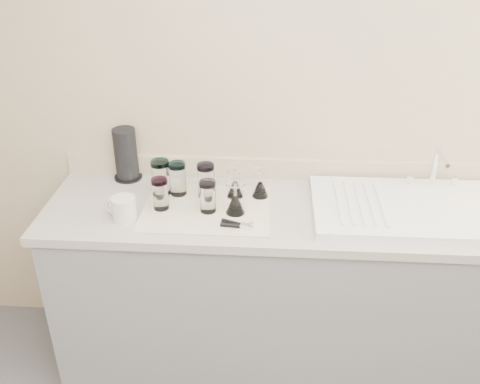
# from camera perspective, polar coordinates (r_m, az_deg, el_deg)

# --- Properties ---
(room_envelope) EXTENTS (3.54, 3.50, 2.52)m
(room_envelope) POSITION_cam_1_polar(r_m,az_deg,el_deg) (0.97, 5.74, -4.25)
(room_envelope) COLOR #535358
(room_envelope) RESTS_ON ground
(counter_unit) EXTENTS (2.06, 0.62, 0.90)m
(counter_unit) POSITION_cam_1_polar(r_m,az_deg,el_deg) (2.59, 3.94, -10.28)
(counter_unit) COLOR slate
(counter_unit) RESTS_ON ground
(sink_unit) EXTENTS (0.82, 0.50, 0.22)m
(sink_unit) POSITION_cam_1_polar(r_m,az_deg,el_deg) (2.40, 17.61, -1.62)
(sink_unit) COLOR white
(sink_unit) RESTS_ON counter_unit
(dish_towel) EXTENTS (0.55, 0.42, 0.01)m
(dish_towel) POSITION_cam_1_polar(r_m,az_deg,el_deg) (2.32, -3.57, -1.78)
(dish_towel) COLOR white
(dish_towel) RESTS_ON counter_unit
(tumbler_teal) EXTENTS (0.08, 0.08, 0.16)m
(tumbler_teal) POSITION_cam_1_polar(r_m,az_deg,el_deg) (2.41, -8.44, 1.56)
(tumbler_teal) COLOR white
(tumbler_teal) RESTS_ON dish_towel
(tumbler_cyan) EXTENTS (0.08, 0.08, 0.15)m
(tumbler_cyan) POSITION_cam_1_polar(r_m,az_deg,el_deg) (2.40, -6.66, 1.44)
(tumbler_cyan) COLOR white
(tumbler_cyan) RESTS_ON dish_towel
(tumbler_purple) EXTENTS (0.08, 0.08, 0.16)m
(tumbler_purple) POSITION_cam_1_polar(r_m,az_deg,el_deg) (2.37, -3.66, 1.26)
(tumbler_purple) COLOR white
(tumbler_purple) RESTS_ON dish_towel
(tumbler_magenta) EXTENTS (0.07, 0.07, 0.14)m
(tumbler_magenta) POSITION_cam_1_polar(r_m,az_deg,el_deg) (2.30, -8.50, -0.18)
(tumbler_magenta) COLOR white
(tumbler_magenta) RESTS_ON dish_towel
(tumbler_lavender) EXTENTS (0.07, 0.07, 0.14)m
(tumbler_lavender) POSITION_cam_1_polar(r_m,az_deg,el_deg) (2.26, -3.45, -0.45)
(tumbler_lavender) COLOR white
(tumbler_lavender) RESTS_ON dish_towel
(goblet_back_left) EXTENTS (0.07, 0.07, 0.13)m
(goblet_back_left) POSITION_cam_1_polar(r_m,az_deg,el_deg) (2.38, -0.53, 0.51)
(goblet_back_left) COLOR white
(goblet_back_left) RESTS_ON dish_towel
(goblet_back_right) EXTENTS (0.07, 0.07, 0.13)m
(goblet_back_right) POSITION_cam_1_polar(r_m,az_deg,el_deg) (2.38, 2.17, 0.51)
(goblet_back_right) COLOR white
(goblet_back_right) RESTS_ON dish_towel
(goblet_front_left) EXTENTS (0.08, 0.08, 0.15)m
(goblet_front_left) POSITION_cam_1_polar(r_m,az_deg,el_deg) (2.25, -0.51, -1.13)
(goblet_front_left) COLOR white
(goblet_front_left) RESTS_ON dish_towel
(can_opener) EXTENTS (0.14, 0.07, 0.02)m
(can_opener) POSITION_cam_1_polar(r_m,az_deg,el_deg) (2.18, -0.31, -3.52)
(can_opener) COLOR silver
(can_opener) RESTS_ON dish_towel
(white_mug) EXTENTS (0.15, 0.12, 0.10)m
(white_mug) POSITION_cam_1_polar(r_m,az_deg,el_deg) (2.27, -12.34, -1.73)
(white_mug) COLOR silver
(white_mug) RESTS_ON counter_unit
(paper_towel_roll) EXTENTS (0.13, 0.13, 0.25)m
(paper_towel_roll) POSITION_cam_1_polar(r_m,az_deg,el_deg) (2.58, -12.07, 3.91)
(paper_towel_roll) COLOR black
(paper_towel_roll) RESTS_ON counter_unit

